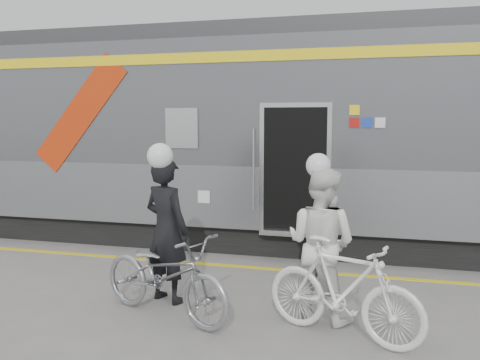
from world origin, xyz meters
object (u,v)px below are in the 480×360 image
(woman, at_px, (321,244))
(bicycle_right, at_px, (343,289))
(man, at_px, (167,230))
(bicycle_left, at_px, (165,275))

(woman, bearing_deg, bicycle_right, 140.01)
(man, height_order, bicycle_right, man)
(woman, distance_m, bicycle_right, 0.72)
(bicycle_left, height_order, woman, woman)
(man, bearing_deg, woman, -159.89)
(man, distance_m, bicycle_left, 0.73)
(man, bearing_deg, bicycle_right, -172.87)
(bicycle_right, bearing_deg, man, 96.52)
(bicycle_left, relative_size, woman, 1.09)
(woman, relative_size, bicycle_right, 0.99)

